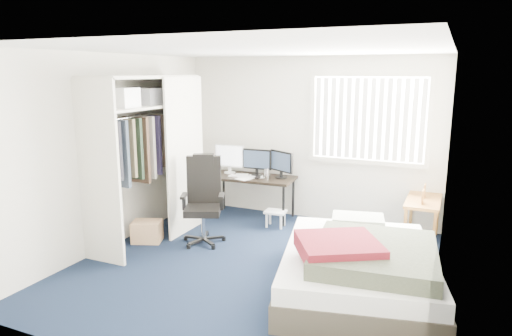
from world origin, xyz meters
The scene contains 10 objects.
ground centered at (0.00, 0.00, 0.00)m, with size 4.20×4.20×0.00m, color black.
room_shell centered at (0.00, 0.00, 1.51)m, with size 4.20×4.20×4.20m.
window_assembly centered at (0.90, 2.04, 1.60)m, with size 1.72×0.09×1.32m.
closet centered at (-1.67, 0.27, 1.35)m, with size 0.64×1.84×2.22m.
desk centered at (-0.80, 1.76, 0.70)m, with size 1.38×0.69×1.12m.
office_chair centered at (-0.96, 0.51, 0.45)m, with size 0.73×0.73×1.18m.
footstool centered at (-0.28, 1.44, 0.19)m, with size 0.32×0.26×0.25m.
nightstand centered at (1.75, 1.66, 0.53)m, with size 0.44×0.87×0.78m.
bed centered at (1.27, -0.12, 0.29)m, with size 1.94×2.33×0.67m.
pine_box centered at (-1.65, 0.16, 0.14)m, with size 0.38×0.29×0.29m, color tan.
Camera 1 is at (2.09, -4.60, 2.27)m, focal length 32.00 mm.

